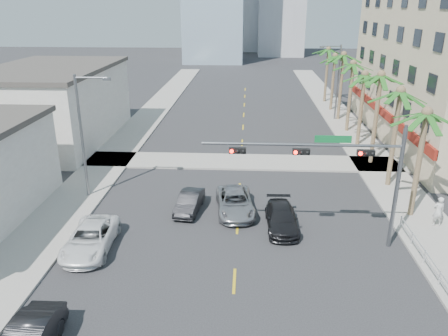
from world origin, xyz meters
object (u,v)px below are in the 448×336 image
(car_lane_left, at_px, (189,202))
(pedestrian, at_px, (438,211))
(car_lane_center, at_px, (235,202))
(car_lane_right, at_px, (282,218))
(traffic_signal_mast, at_px, (342,165))
(car_parked_far, at_px, (90,239))

(car_lane_left, xyz_separation_m, pedestrian, (16.08, -1.51, 0.49))
(car_lane_center, distance_m, car_lane_right, 3.68)
(traffic_signal_mast, bearing_deg, car_lane_center, 146.19)
(car_parked_far, height_order, car_lane_left, car_parked_far)
(car_lane_right, xyz_separation_m, pedestrian, (9.91, 0.59, 0.46))
(car_lane_right, height_order, pedestrian, pedestrian)
(car_parked_far, bearing_deg, pedestrian, 8.08)
(car_lane_left, distance_m, car_lane_center, 3.14)
(car_parked_far, relative_size, pedestrian, 2.66)
(car_lane_left, bearing_deg, traffic_signal_mast, -17.29)
(car_lane_right, relative_size, pedestrian, 2.37)
(car_lane_left, bearing_deg, car_lane_center, 6.08)
(car_parked_far, xyz_separation_m, car_lane_center, (8.20, 5.37, -0.01))
(car_lane_left, relative_size, car_lane_center, 0.76)
(traffic_signal_mast, distance_m, car_lane_center, 8.44)
(car_parked_far, height_order, pedestrian, pedestrian)
(car_lane_center, bearing_deg, pedestrian, -13.45)
(car_lane_right, bearing_deg, pedestrian, 1.31)
(traffic_signal_mast, distance_m, car_lane_right, 5.65)
(traffic_signal_mast, bearing_deg, car_parked_far, -174.63)
(car_lane_center, bearing_deg, car_parked_far, -153.71)
(car_lane_center, bearing_deg, traffic_signal_mast, -40.72)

